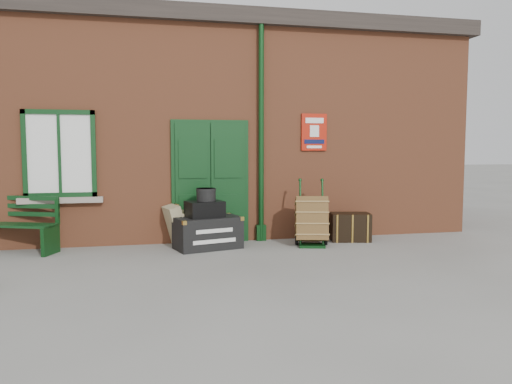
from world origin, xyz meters
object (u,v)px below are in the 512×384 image
object	(u,v)px
bench	(11,223)
porter_trolley	(312,220)
houdini_trunk	(208,233)
dark_trunk	(350,227)

from	to	relation	value
bench	porter_trolley	bearing A→B (deg)	15.55
houdini_trunk	dark_trunk	xyz separation A→B (m)	(2.72, 0.16, -0.01)
bench	houdini_trunk	world-z (taller)	bench
houdini_trunk	dark_trunk	bearing A→B (deg)	-11.74
bench	houdini_trunk	bearing A→B (deg)	14.22
dark_trunk	porter_trolley	bearing A→B (deg)	-149.89
houdini_trunk	dark_trunk	size ratio (longest dim) A/B	1.53
houdini_trunk	porter_trolley	bearing A→B (deg)	-18.69
bench	porter_trolley	distance (m)	5.14
bench	porter_trolley	xyz separation A→B (m)	(5.12, -0.54, -0.04)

